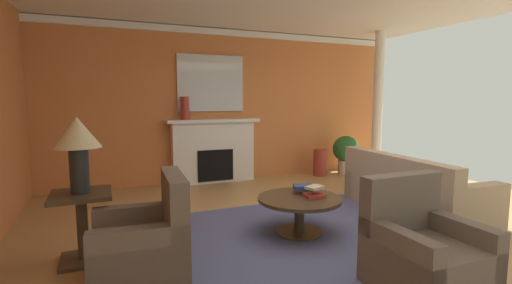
{
  "coord_description": "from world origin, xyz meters",
  "views": [
    {
      "loc": [
        -2.31,
        -3.68,
        1.62
      ],
      "look_at": [
        -0.27,
        1.14,
        1.0
      ],
      "focal_mm": 25.6,
      "sensor_mm": 36.0,
      "label": 1
    }
  ],
  "objects": [
    {
      "name": "table_lamp",
      "position": [
        -2.53,
        0.22,
        1.22
      ],
      "size": [
        0.44,
        0.44,
        0.75
      ],
      "color": "black",
      "rests_on": "side_table"
    },
    {
      "name": "area_rug",
      "position": [
        -0.17,
        0.03,
        0.01
      ],
      "size": [
        3.14,
        2.57,
        0.01
      ],
      "primitive_type": "cube",
      "color": "#4C517A",
      "rests_on": "ground_plane"
    },
    {
      "name": "armchair_near_window",
      "position": [
        -2.01,
        -0.41,
        0.31
      ],
      "size": [
        0.85,
        0.85,
        0.95
      ],
      "color": "brown",
      "rests_on": "ground_plane"
    },
    {
      "name": "side_table",
      "position": [
        -2.53,
        0.22,
        0.4
      ],
      "size": [
        0.56,
        0.56,
        0.7
      ],
      "color": "#3D2D1E",
      "rests_on": "ground_plane"
    },
    {
      "name": "book_small_novel",
      "position": [
        -0.01,
        -0.04,
        0.57
      ],
      "size": [
        0.25,
        0.21,
        0.03
      ],
      "primitive_type": "cube",
      "rotation": [
        0.0,
        0.0,
        0.37
      ],
      "color": "tan",
      "rests_on": "coffee_table"
    },
    {
      "name": "crown_moulding",
      "position": [
        0.0,
        3.24,
        2.9
      ],
      "size": [
        7.46,
        0.08,
        0.12
      ],
      "primitive_type": "cube",
      "color": "white"
    },
    {
      "name": "wall_fireplace",
      "position": [
        0.0,
        3.32,
        1.49
      ],
      "size": [
        7.46,
        0.12,
        2.98
      ],
      "primitive_type": "cube",
      "color": "#CC723D",
      "rests_on": "ground_plane"
    },
    {
      "name": "book_red_cover",
      "position": [
        -0.02,
        -0.04,
        0.47
      ],
      "size": [
        0.24,
        0.2,
        0.04
      ],
      "primitive_type": "cube",
      "rotation": [
        0.0,
        0.0,
        -0.07
      ],
      "color": "maroon",
      "rests_on": "coffee_table"
    },
    {
      "name": "book_art_folio",
      "position": [
        -0.03,
        0.19,
        0.52
      ],
      "size": [
        0.28,
        0.26,
        0.06
      ],
      "primitive_type": "cube",
      "rotation": [
        0.0,
        0.0,
        -0.39
      ],
      "color": "navy",
      "rests_on": "coffee_table"
    },
    {
      "name": "sofa",
      "position": [
        1.68,
        0.1,
        0.3
      ],
      "size": [
        1.02,
        2.15,
        0.85
      ],
      "color": "tan",
      "rests_on": "ground_plane"
    },
    {
      "name": "vase_mantel_left",
      "position": [
        -0.88,
        3.06,
        1.45
      ],
      "size": [
        0.16,
        0.16,
        0.43
      ],
      "primitive_type": "cylinder",
      "color": "#9E3328",
      "rests_on": "fireplace"
    },
    {
      "name": "ground_plane",
      "position": [
        0.0,
        0.0,
        0.0
      ],
      "size": [
        8.91,
        8.91,
        0.0
      ],
      "primitive_type": "plane",
      "color": "tan"
    },
    {
      "name": "vase_tall_corner",
      "position": [
        1.91,
        2.81,
        0.28
      ],
      "size": [
        0.27,
        0.27,
        0.57
      ],
      "primitive_type": "cylinder",
      "color": "#9E3328",
      "rests_on": "ground_plane"
    },
    {
      "name": "fireplace",
      "position": [
        -0.33,
        3.11,
        0.58
      ],
      "size": [
        1.8,
        0.35,
        1.23
      ],
      "color": "white",
      "rests_on": "ground_plane"
    },
    {
      "name": "column_white",
      "position": [
        2.94,
        2.28,
        1.49
      ],
      "size": [
        0.2,
        0.2,
        2.98
      ],
      "primitive_type": "cylinder",
      "color": "white",
      "rests_on": "ground_plane"
    },
    {
      "name": "potted_plant",
      "position": [
        2.51,
        2.73,
        0.49
      ],
      "size": [
        0.56,
        0.56,
        0.83
      ],
      "color": "#BCB29E",
      "rests_on": "ground_plane"
    },
    {
      "name": "armchair_facing_fireplace",
      "position": [
        0.14,
        -1.52,
        0.31
      ],
      "size": [
        0.8,
        0.8,
        0.95
      ],
      "color": "brown",
      "rests_on": "ground_plane"
    },
    {
      "name": "mantel_mirror",
      "position": [
        -0.33,
        3.23,
        1.92
      ],
      "size": [
        1.3,
        0.04,
        1.08
      ],
      "primitive_type": "cube",
      "color": "silver"
    },
    {
      "name": "coffee_table",
      "position": [
        -0.17,
        0.03,
        0.34
      ],
      "size": [
        1.0,
        1.0,
        0.45
      ],
      "color": "#3D2D1E",
      "rests_on": "ground_plane"
    }
  ]
}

